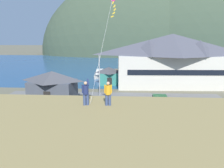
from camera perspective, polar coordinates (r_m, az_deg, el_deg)
ground_plane at (r=24.61m, az=-1.62°, el=-12.17°), size 600.00×600.00×0.00m
parking_lot_pad at (r=29.18m, az=-0.76°, el=-7.88°), size 40.00×20.00×0.10m
bay_water at (r=82.85m, az=2.00°, el=5.87°), size 360.00×84.00×0.03m
far_hill_west_ridge at (r=136.21m, az=2.30°, el=8.73°), size 107.44×54.04×93.75m
far_hill_east_peak at (r=149.41m, az=28.34°, el=7.57°), size 130.67×55.34×93.16m
harbor_lodge at (r=45.90m, az=17.05°, el=7.15°), size 25.67×12.21×11.58m
storage_shed_near_lot at (r=32.90m, az=-16.93°, el=-0.93°), size 7.82×5.42×5.49m
storage_shed_waterside at (r=45.59m, az=-0.96°, el=2.54°), size 5.57×4.84×4.09m
wharf_dock at (r=58.49m, az=0.47°, el=3.15°), size 3.20×13.78×0.70m
moored_boat_wharfside at (r=55.38m, az=-3.56°, el=2.94°), size 3.24×8.61×2.16m
parked_car_lone_by_shed at (r=31.44m, az=13.58°, el=-4.73°), size 4.25×2.14×1.82m
parked_car_front_row_red at (r=30.37m, az=-7.88°, el=-5.12°), size 4.32×2.30×1.82m
parked_car_mid_row_near at (r=25.37m, az=-10.01°, el=-8.95°), size 4.28×2.21×1.82m
parked_car_back_row_left at (r=25.72m, az=-21.16°, el=-9.36°), size 4.21×2.07×1.82m
parked_car_front_row_end at (r=33.94m, az=-27.69°, el=-4.58°), size 4.33×2.33×1.82m
parked_car_corner_spot at (r=25.05m, az=1.25°, el=-9.04°), size 4.24×2.14×1.82m
parked_car_front_row_silver at (r=25.32m, az=15.86°, el=-9.31°), size 4.32×2.29×1.82m
parked_car_back_row_right at (r=29.18m, az=5.42°, el=-5.82°), size 4.29×2.24×1.82m
parking_light_pole at (r=33.50m, az=-3.71°, el=2.91°), size 0.24×0.78×7.86m
person_kite_flyer at (r=13.92m, az=-7.71°, el=-2.43°), size 0.52×0.70×1.86m
person_companion at (r=13.73m, az=-1.15°, el=-2.59°), size 0.55×0.40×1.74m
flying_kite at (r=20.09m, az=0.08°, el=23.27°), size 1.93×6.85×9.33m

